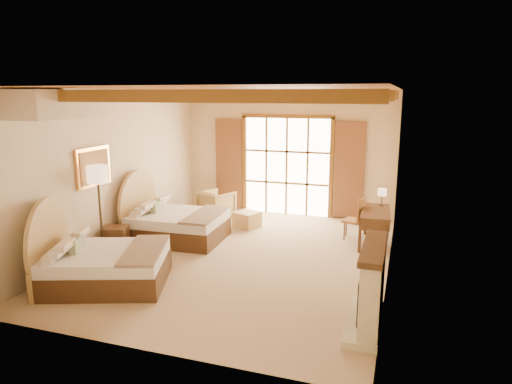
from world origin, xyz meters
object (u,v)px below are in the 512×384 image
at_px(bed_near, 98,261).
at_px(bed_far, 171,221).
at_px(armchair, 216,204).
at_px(desk, 375,226).
at_px(nightstand, 116,240).

distance_m(bed_near, bed_far, 2.51).
distance_m(armchair, desk, 4.10).
bearing_deg(desk, bed_far, -169.90).
relative_size(bed_near, nightstand, 4.45).
xyz_separation_m(nightstand, desk, (4.84, 2.17, 0.12)).
relative_size(bed_near, bed_far, 1.18).
xyz_separation_m(bed_far, desk, (4.23, 1.02, -0.00)).
xyz_separation_m(bed_near, bed_far, (-0.01, 2.51, 0.01)).
height_order(bed_near, bed_far, bed_far).
bearing_deg(bed_far, nightstand, -120.78).
height_order(bed_near, armchair, bed_near).
distance_m(bed_near, desk, 5.51).
distance_m(bed_near, nightstand, 1.50).
relative_size(nightstand, armchair, 0.70).
xyz_separation_m(nightstand, armchair, (0.85, 3.08, 0.08)).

